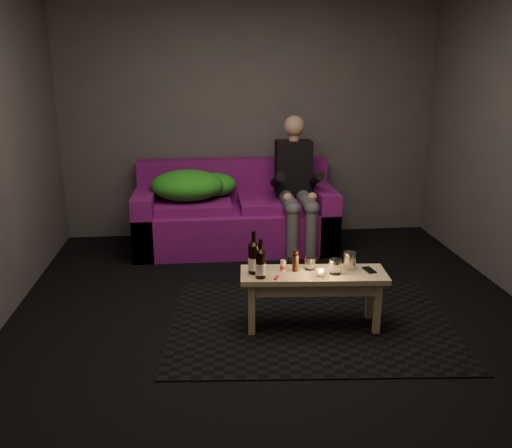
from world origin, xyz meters
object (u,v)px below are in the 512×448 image
at_px(coffee_table, 313,282).
at_px(beer_bottle_a, 254,258).
at_px(person, 296,182).
at_px(beer_bottle_b, 261,264).
at_px(steel_cup, 350,260).
at_px(sofa, 235,216).

relative_size(coffee_table, beer_bottle_a, 3.38).
relative_size(person, beer_bottle_b, 4.80).
bearing_deg(beer_bottle_a, person, 70.98).
bearing_deg(coffee_table, steel_cup, 10.45).
bearing_deg(steel_cup, beer_bottle_b, -170.43).
bearing_deg(sofa, person, -15.12).
distance_m(coffee_table, steel_cup, 0.31).
height_order(person, coffee_table, person).
distance_m(sofa, steel_cup, 1.98).
bearing_deg(coffee_table, person, 84.62).
height_order(sofa, person, person).
bearing_deg(steel_cup, sofa, 111.21).
bearing_deg(coffee_table, sofa, 103.17).
height_order(beer_bottle_b, steel_cup, beer_bottle_b).
distance_m(coffee_table, beer_bottle_a, 0.47).
distance_m(sofa, coffee_table, 1.94).
bearing_deg(person, beer_bottle_a, -109.02).
height_order(person, beer_bottle_a, person).
xyz_separation_m(beer_bottle_b, steel_cup, (0.66, 0.11, -0.04)).
height_order(sofa, beer_bottle_a, sofa).
bearing_deg(beer_bottle_b, steel_cup, 9.57).
relative_size(coffee_table, beer_bottle_b, 3.77).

